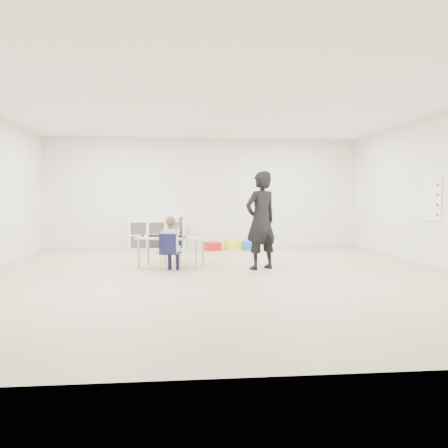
{
  "coord_description": "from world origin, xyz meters",
  "views": [
    {
      "loc": [
        -0.74,
        -7.7,
        1.24
      ],
      "look_at": [
        0.03,
        -0.25,
        0.85
      ],
      "focal_mm": 38.0,
      "sensor_mm": 36.0,
      "label": 1
    }
  ],
  "objects": [
    {
      "name": "chair_far",
      "position": [
        -0.8,
        1.54,
        0.33
      ],
      "size": [
        0.39,
        0.38,
        0.66
      ],
      "primitive_type": null,
      "rotation": [
        0.0,
        0.0,
        -0.31
      ],
      "color": "black",
      "rests_on": "ground"
    },
    {
      "name": "bin_yellow",
      "position": [
        0.68,
        3.93,
        0.11
      ],
      "size": [
        0.42,
        0.51,
        0.22
      ],
      "primitive_type": "cube",
      "rotation": [
        0.0,
        0.0,
        0.15
      ],
      "color": "yellow",
      "rests_on": "ground"
    },
    {
      "name": "bread_roll",
      "position": [
        -0.57,
        0.85,
        0.58
      ],
      "size": [
        0.09,
        0.09,
        0.07
      ],
      "primitive_type": "ellipsoid",
      "color": "tan",
      "rests_on": "table"
    },
    {
      "name": "child",
      "position": [
        -0.83,
        0.46,
        0.52
      ],
      "size": [
        0.55,
        0.55,
        1.04
      ],
      "primitive_type": null,
      "rotation": [
        0.0,
        0.0,
        -0.31
      ],
      "color": "#BCD5FF",
      "rests_on": "chair_near"
    },
    {
      "name": "lunch_tray_near",
      "position": [
        -0.7,
        1.01,
        0.56
      ],
      "size": [
        0.26,
        0.22,
        0.03
      ],
      "primitive_type": "cube",
      "rotation": [
        0.0,
        0.0,
        -0.31
      ],
      "color": "black",
      "rests_on": "table"
    },
    {
      "name": "milk_carton",
      "position": [
        -0.86,
        0.86,
        0.6
      ],
      "size": [
        0.09,
        0.09,
        0.1
      ],
      "primitive_type": "cube",
      "rotation": [
        0.0,
        0.0,
        -0.31
      ],
      "color": "white",
      "rests_on": "table"
    },
    {
      "name": "apple_near",
      "position": [
        -0.95,
        1.11,
        0.58
      ],
      "size": [
        0.07,
        0.07,
        0.07
      ],
      "primitive_type": "sphere",
      "color": "#9B110E",
      "rests_on": "table"
    },
    {
      "name": "table",
      "position": [
        -0.82,
        1.0,
        0.28
      ],
      "size": [
        1.32,
        0.93,
        0.55
      ],
      "rotation": [
        0.0,
        0.0,
        -0.31
      ],
      "color": "beige",
      "rests_on": "ground"
    },
    {
      "name": "apple_far",
      "position": [
        -1.34,
        1.09,
        0.58
      ],
      "size": [
        0.07,
        0.07,
        0.07
      ],
      "primitive_type": "sphere",
      "color": "#9B110E",
      "rests_on": "table"
    },
    {
      "name": "bin_red",
      "position": [
        0.16,
        3.75,
        0.1
      ],
      "size": [
        0.41,
        0.47,
        0.2
      ],
      "primitive_type": "cube",
      "rotation": [
        0.0,
        0.0,
        0.25
      ],
      "color": "red",
      "rests_on": "ground"
    },
    {
      "name": "rules_poster",
      "position": [
        3.98,
        0.6,
        1.25
      ],
      "size": [
        0.02,
        0.6,
        0.8
      ],
      "primitive_type": "cube",
      "color": "white",
      "rests_on": "room"
    },
    {
      "name": "bin_blue",
      "position": [
        1.06,
        3.79,
        0.1
      ],
      "size": [
        0.35,
        0.44,
        0.21
      ],
      "primitive_type": "cube",
      "rotation": [
        0.0,
        0.0,
        0.04
      ],
      "color": "blue",
      "rests_on": "ground"
    },
    {
      "name": "chair_near",
      "position": [
        -0.83,
        0.46,
        0.33
      ],
      "size": [
        0.39,
        0.38,
        0.66
      ],
      "primitive_type": null,
      "rotation": [
        0.0,
        0.0,
        -0.31
      ],
      "color": "black",
      "rests_on": "ground"
    },
    {
      "name": "adult",
      "position": [
        0.76,
        0.54,
        0.87
      ],
      "size": [
        0.75,
        0.67,
        1.74
      ],
      "primitive_type": "imported",
      "rotation": [
        0.0,
        0.0,
        3.64
      ],
      "color": "black",
      "rests_on": "ground"
    },
    {
      "name": "room",
      "position": [
        0.0,
        0.0,
        1.4
      ],
      "size": [
        9.0,
        9.02,
        2.8
      ],
      "color": "#B5AA8B",
      "rests_on": "ground"
    },
    {
      "name": "cubby_shelf",
      "position": [
        -1.2,
        4.28,
        0.35
      ],
      "size": [
        1.4,
        0.4,
        0.7
      ],
      "primitive_type": "cube",
      "color": "white",
      "rests_on": "ground"
    },
    {
      "name": "lunch_tray_far",
      "position": [
        -1.12,
        1.15,
        0.56
      ],
      "size": [
        0.26,
        0.22,
        0.03
      ],
      "primitive_type": "cube",
      "rotation": [
        0.0,
        0.0,
        -0.31
      ],
      "color": "black",
      "rests_on": "table"
    }
  ]
}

